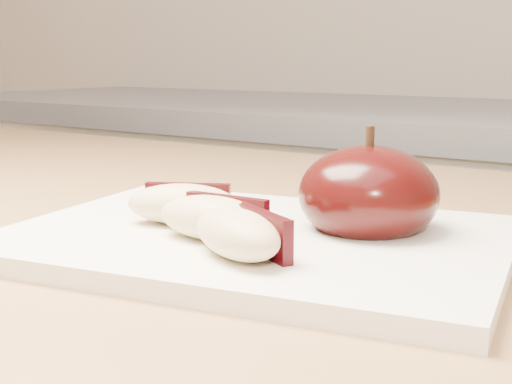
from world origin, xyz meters
The scene contains 5 objects.
cutting_board centered at (0.04, 0.41, 0.91)m, with size 0.31×0.23×0.01m, color white.
apple_half centered at (0.10, 0.46, 0.93)m, with size 0.09×0.09×0.07m.
apple_wedge_a centered at (-0.01, 0.40, 0.93)m, with size 0.08×0.07×0.03m.
apple_wedge_b centered at (0.03, 0.38, 0.93)m, with size 0.08×0.04×0.03m.
apple_wedge_c centered at (0.07, 0.36, 0.93)m, with size 0.08×0.06×0.03m.
Camera 1 is at (0.30, 0.05, 1.02)m, focal length 50.00 mm.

